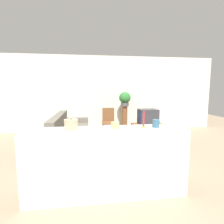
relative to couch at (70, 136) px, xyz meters
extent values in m
plane|color=gray|center=(0.73, -1.57, -0.30)|extent=(14.00, 14.00, 0.00)
cube|color=beige|center=(0.73, 1.86, 1.05)|extent=(9.00, 0.06, 2.70)
cube|color=#605B51|center=(0.05, 0.00, -0.07)|extent=(0.86, 2.10, 0.47)
cube|color=#605B51|center=(-0.28, 0.00, 0.36)|extent=(0.20, 2.10, 0.39)
cube|color=#605B51|center=(0.05, -0.97, 0.01)|extent=(0.86, 0.16, 0.62)
cube|color=#605B51|center=(0.05, 0.97, 0.01)|extent=(0.86, 0.16, 0.62)
cube|color=brown|center=(2.29, 0.56, -0.08)|extent=(0.95, 0.48, 0.45)
cube|color=#333338|center=(2.29, 0.56, 0.38)|extent=(0.55, 0.46, 0.46)
cube|color=navy|center=(2.01, 0.56, 0.38)|extent=(0.02, 0.38, 0.36)
cube|color=brown|center=(1.14, 0.98, 0.13)|extent=(0.44, 0.44, 0.04)
cube|color=brown|center=(1.14, 1.18, 0.37)|extent=(0.40, 0.04, 0.45)
cylinder|color=brown|center=(0.95, 0.79, -0.10)|extent=(0.04, 0.04, 0.41)
cylinder|color=brown|center=(1.33, 0.79, -0.10)|extent=(0.04, 0.04, 0.41)
cylinder|color=brown|center=(0.95, 1.17, -0.10)|extent=(0.04, 0.04, 0.41)
cylinder|color=brown|center=(1.33, 1.17, -0.10)|extent=(0.04, 0.04, 0.41)
cylinder|color=brown|center=(1.74, 1.39, 0.16)|extent=(0.19, 0.19, 0.93)
cylinder|color=#4C4C51|center=(1.74, 1.39, 0.68)|extent=(0.28, 0.28, 0.12)
sphere|color=#2D7033|center=(1.74, 1.39, 0.91)|extent=(0.40, 0.40, 0.40)
cube|color=white|center=(0.73, -2.19, 0.18)|extent=(2.23, 0.44, 0.97)
cylinder|color=tan|center=(0.26, -2.19, 0.73)|extent=(0.18, 0.18, 0.14)
sphere|color=tan|center=(0.26, -2.19, 0.83)|extent=(0.04, 0.04, 0.04)
cylinder|color=tan|center=(0.85, -2.19, 0.71)|extent=(0.12, 0.12, 0.09)
cylinder|color=#B7933D|center=(1.26, -2.19, 0.67)|extent=(0.07, 0.07, 0.02)
cylinder|color=#B7282D|center=(1.26, -2.19, 0.79)|extent=(0.02, 0.02, 0.21)
cylinder|color=#335B75|center=(1.45, -2.19, 0.72)|extent=(0.10, 0.10, 0.11)
camera|label=1|loc=(0.49, -4.54, 1.21)|focal=28.00mm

